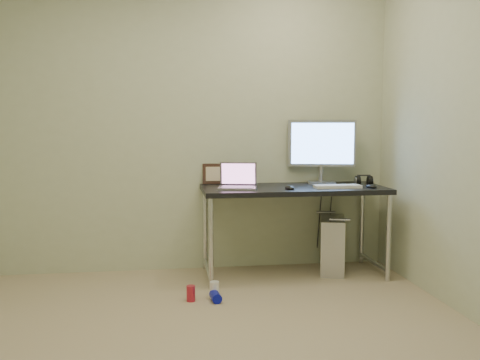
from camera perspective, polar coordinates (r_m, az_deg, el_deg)
name	(u,v)px	position (r m, az deg, el deg)	size (l,w,h in m)	color
floor	(205,351)	(3.16, -3.76, -17.73)	(3.50, 3.50, 0.00)	tan
wall_back	(188,126)	(4.64, -5.57, 5.73)	(3.50, 0.02, 2.50)	beige
desk	(293,197)	(4.47, 5.71, -1.77)	(1.51, 0.66, 0.75)	black
tower_computer	(332,245)	(4.70, 9.80, -6.81)	(0.32, 0.49, 0.50)	silver
cable_a	(319,221)	(4.86, 8.45, -4.36)	(0.01, 0.01, 0.70)	black
cable_b	(330,223)	(4.88, 9.53, -4.60)	(0.01, 0.01, 0.72)	black
can_red	(191,293)	(3.94, -5.27, -11.96)	(0.06, 0.06, 0.11)	#B51E32
can_white	(215,290)	(3.99, -2.73, -11.62)	(0.07, 0.07, 0.12)	white
can_blue	(216,297)	(3.93, -2.62, -12.32)	(0.07, 0.07, 0.13)	#0B11B0
laptop	(238,182)	(4.32, -0.24, -0.25)	(0.35, 0.31, 0.21)	#A1A1A7
monitor	(322,146)	(4.73, 8.72, 3.57)	(0.59, 0.22, 0.55)	#A1A1A7
keyboard	(338,186)	(4.43, 10.36, -0.68)	(0.38, 0.12, 0.02)	silver
mouse_right	(371,186)	(4.49, 13.84, -0.58)	(0.07, 0.11, 0.04)	black
mouse_left	(290,187)	(4.28, 5.31, -0.74)	(0.07, 0.11, 0.04)	black
headphones	(364,181)	(4.78, 13.06, -0.08)	(0.15, 0.09, 0.10)	black
picture_frame	(215,174)	(4.65, -2.65, 0.67)	(0.22, 0.03, 0.18)	black
webcam	(246,174)	(4.68, 0.63, 0.62)	(0.04, 0.03, 0.11)	silver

